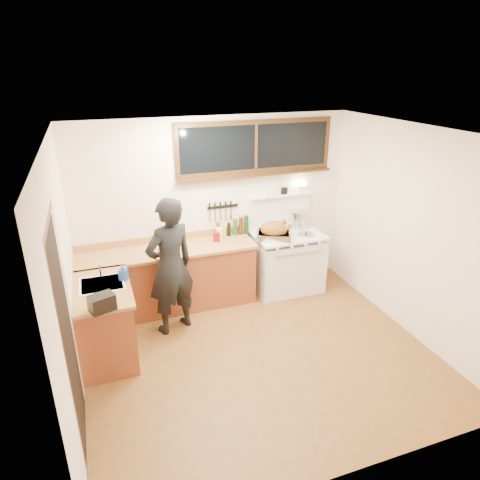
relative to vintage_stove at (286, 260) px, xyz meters
name	(u,v)px	position (x,y,z in m)	size (l,w,h in m)	color
ground_plane	(260,355)	(-1.00, -1.41, -0.48)	(4.00, 3.50, 0.02)	brown
room_shell	(263,226)	(-1.00, -1.41, 1.18)	(4.10, 3.60, 2.65)	white
counter_back	(168,278)	(-1.80, 0.04, -0.01)	(2.44, 0.64, 1.00)	brown
counter_left	(105,321)	(-2.70, -0.79, -0.02)	(0.64, 1.09, 0.90)	brown
sink_unit	(102,288)	(-2.68, -0.71, 0.38)	(0.50, 0.45, 0.37)	white
vintage_stove	(286,260)	(0.00, 0.00, 0.00)	(1.02, 0.74, 1.60)	white
back_window	(256,153)	(-0.40, 0.31, 1.60)	(2.32, 0.13, 0.77)	black
left_doorway	(69,337)	(-2.99, -1.96, 0.62)	(0.02, 1.04, 2.17)	black
knife_strip	(222,207)	(-0.92, 0.32, 0.84)	(0.46, 0.03, 0.28)	black
man	(170,267)	(-1.85, -0.52, 0.43)	(0.77, 0.64, 1.79)	black
soap_bottle	(123,272)	(-2.43, -0.69, 0.53)	(0.12, 0.12, 0.20)	#2252AD
toaster	(102,303)	(-2.70, -1.29, 0.52)	(0.29, 0.24, 0.17)	black
cutting_board	(167,249)	(-1.81, -0.10, 0.49)	(0.49, 0.41, 0.14)	#AD7E44
roast_turkey	(274,232)	(-0.27, -0.10, 0.54)	(0.60, 0.54, 0.26)	silver
stockpot	(298,219)	(0.26, 0.19, 0.57)	(0.38, 0.38, 0.27)	silver
saucepan	(290,223)	(0.17, 0.27, 0.49)	(0.20, 0.29, 0.11)	silver
pot_lid	(306,234)	(0.23, -0.14, 0.44)	(0.26, 0.26, 0.04)	silver
coffee_tin	(216,237)	(-1.08, 0.08, 0.50)	(0.11, 0.09, 0.14)	maroon
pitcher	(220,234)	(-1.02, 0.12, 0.52)	(0.11, 0.11, 0.18)	white
bottle_cluster	(235,227)	(-0.76, 0.22, 0.55)	(0.49, 0.07, 0.28)	black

